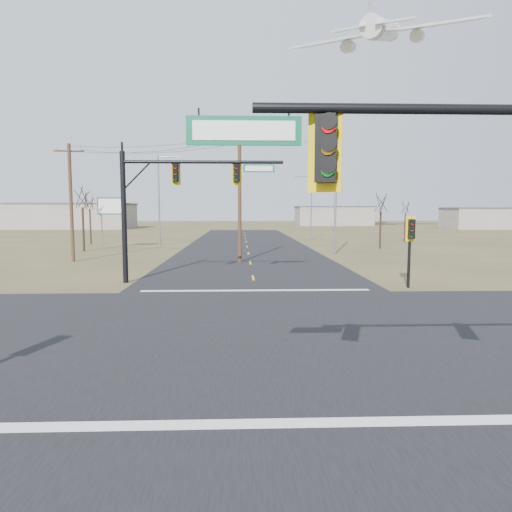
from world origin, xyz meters
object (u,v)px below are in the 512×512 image
Objects in this scene: utility_pole_near at (240,197)px; bare_tree_c at (381,202)px; bare_tree_a at (82,197)px; mast_arm_far at (173,189)px; streetlight_c at (161,195)px; highway_sign at (112,212)px; bare_tree_b at (89,202)px; streetlight_a at (333,189)px; pedestal_signal_ne at (411,235)px; streetlight_b at (310,203)px; utility_pole_far at (71,201)px; bare_tree_d at (406,206)px.

utility_pole_near reaches higher than bare_tree_c.
mast_arm_far is at bearing -59.44° from bare_tree_a.
streetlight_c is at bearing 79.67° from mast_arm_far.
highway_sign is (-13.84, 13.13, -1.31)m from utility_pole_near.
mast_arm_far is at bearing -64.32° from bare_tree_b.
bare_tree_c is (29.20, -0.65, 1.10)m from highway_sign.
mast_arm_far is 0.85× the size of streetlight_a.
streetlight_a is at bearing 85.35° from pedestal_signal_ne.
highway_sign is 0.85× the size of bare_tree_b.
bare_tree_a is (-26.14, -18.20, 0.41)m from streetlight_b.
mast_arm_far is at bearing -124.93° from streetlight_a.
utility_pole_far is 1.47× the size of bare_tree_c.
streetlight_c is at bearing 75.03° from utility_pole_far.
bare_tree_d is (12.63, 35.45, 1.79)m from pedestal_signal_ne.
bare_tree_d is at bearing -29.05° from streetlight_b.
utility_pole_near is at bearing -133.78° from bare_tree_d.
mast_arm_far is 0.91× the size of utility_pole_near.
utility_pole_near reaches higher than bare_tree_d.
streetlight_c is 1.61× the size of bare_tree_b.
mast_arm_far is 33.94m from bare_tree_b.
streetlight_a is at bearing -128.60° from bare_tree_d.
highway_sign is (-10.02, 23.34, -1.45)m from mast_arm_far.
utility_pole_near is 31.58m from bare_tree_d.
bare_tree_a is at bearing 99.08° from mast_arm_far.
bare_tree_a is at bearing -176.44° from bare_tree_c.
utility_pole_near is 27.54m from bare_tree_b.
mast_arm_far reaches higher than bare_tree_c.
bare_tree_a reaches higher than bare_tree_b.
streetlight_c reaches higher than utility_pole_far.
streetlight_c is (-19.39, -11.07, 0.79)m from streetlight_b.
utility_pole_near is at bearing -140.91° from bare_tree_c.
bare_tree_c is (33.89, -7.89, -0.17)m from bare_tree_b.
mast_arm_far is 29.71m from bare_tree_c.
streetlight_a is at bearing -26.76° from bare_tree_b.
streetlight_b reaches higher than mast_arm_far.
bare_tree_c is at bearing 70.62° from pedestal_signal_ne.
utility_pole_far reaches higher than bare_tree_b.
pedestal_signal_ne is at bearing -57.20° from streetlight_c.
highway_sign reaches higher than pedestal_signal_ne.
pedestal_signal_ne is at bearing -30.85° from utility_pole_far.
streetlight_c is (4.44, 16.60, 1.00)m from utility_pole_far.
streetlight_c reaches higher than mast_arm_far.
pedestal_signal_ne is 0.43× the size of streetlight_b.
utility_pole_near is at bearing -33.25° from bare_tree_a.
utility_pole_far is 1.45× the size of bare_tree_b.
utility_pole_near reaches higher than streetlight_b.
utility_pole_far is (-9.93, 11.27, -0.48)m from mast_arm_far.
streetlight_a reaches higher than streetlight_b.
streetlight_b reaches higher than bare_tree_b.
bare_tree_c is at bearing -10.47° from streetlight_c.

